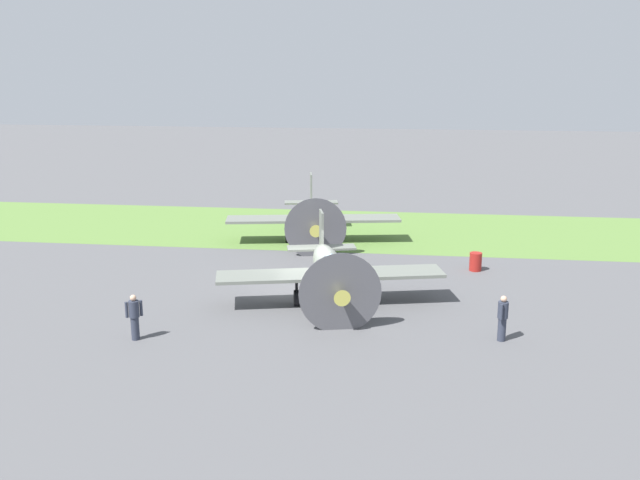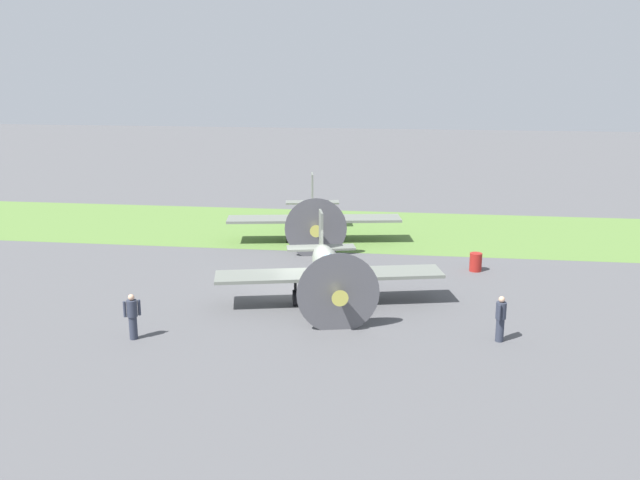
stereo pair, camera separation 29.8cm
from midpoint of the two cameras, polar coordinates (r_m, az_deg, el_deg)
The scene contains 7 objects.
ground_plane at distance 31.88m, azimuth -1.41°, elevation -4.05°, with size 160.00×160.00×0.00m, color #515154.
grass_verge at distance 43.49m, azimuth 1.00°, elevation 0.91°, with size 120.00×11.00×0.01m, color #567A38.
airplane_lead at distance 29.95m, azimuth 0.51°, elevation -2.38°, with size 9.66×7.73×3.43m.
airplane_wingman at distance 40.31m, azimuth -0.77°, elevation 1.99°, with size 9.94×7.92×3.52m.
ground_crew_chief at distance 26.98m, azimuth -15.02°, elevation -5.93°, with size 0.56×0.38×1.73m.
ground_crew_mechanic at distance 26.77m, azimuth 14.17°, elevation -6.04°, with size 0.38×0.60×1.73m.
fuel_drum at distance 35.49m, azimuth 12.17°, elevation -1.72°, with size 0.60×0.60×0.90m, color maroon.
Camera 1 is at (-4.48, 29.96, 9.94)m, focal length 39.78 mm.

